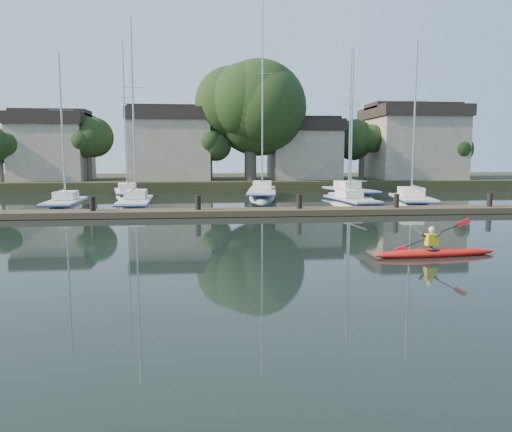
{
  "coord_description": "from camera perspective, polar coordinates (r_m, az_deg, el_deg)",
  "views": [
    {
      "loc": [
        -2.6,
        -15.17,
        3.55
      ],
      "look_at": [
        -0.64,
        3.9,
        1.2
      ],
      "focal_mm": 35.0,
      "sensor_mm": 36.0,
      "label": 1
    }
  ],
  "objects": [
    {
      "name": "sailboat_5",
      "position": [
        43.65,
        -14.48,
        1.87
      ],
      "size": [
        3.65,
        8.83,
        14.25
      ],
      "rotation": [
        0.0,
        0.0,
        0.2
      ],
      "color": "silver",
      "rests_on": "ground"
    },
    {
      "name": "sailboat_7",
      "position": [
        43.87,
        10.64,
        1.96
      ],
      "size": [
        3.68,
        8.88,
        13.91
      ],
      "rotation": [
        0.0,
        0.0,
        0.17
      ],
      "color": "silver",
      "rests_on": "ground"
    },
    {
      "name": "kayak",
      "position": [
        18.72,
        19.7,
        -3.8
      ],
      "size": [
        4.66,
        0.98,
        1.48
      ],
      "rotation": [
        0.0,
        0.0,
        0.08
      ],
      "color": "red",
      "rests_on": "ground"
    },
    {
      "name": "ground",
      "position": [
        15.8,
        3.77,
        -6.01
      ],
      "size": [
        160.0,
        160.0,
        0.0
      ],
      "primitive_type": "plane",
      "color": "black",
      "rests_on": "ground"
    },
    {
      "name": "sailboat_4",
      "position": [
        36.76,
        17.36,
        0.81
      ],
      "size": [
        3.57,
        7.75,
        12.7
      ],
      "rotation": [
        0.0,
        0.0,
        -0.18
      ],
      "color": "silver",
      "rests_on": "ground"
    },
    {
      "name": "sailboat_1",
      "position": [
        34.5,
        -13.58,
        0.57
      ],
      "size": [
        2.46,
        8.51,
        13.78
      ],
      "rotation": [
        0.0,
        0.0,
        0.05
      ],
      "color": "silver",
      "rests_on": "ground"
    },
    {
      "name": "sailboat_0",
      "position": [
        35.51,
        -20.97,
        0.49
      ],
      "size": [
        2.33,
        7.21,
        11.31
      ],
      "rotation": [
        0.0,
        0.0,
        0.05
      ],
      "color": "silver",
      "rests_on": "ground"
    },
    {
      "name": "sailboat_3",
      "position": [
        35.4,
        10.81,
        0.82
      ],
      "size": [
        2.79,
        7.66,
        12.08
      ],
      "rotation": [
        0.0,
        0.0,
        0.11
      ],
      "color": "silver",
      "rests_on": "ground"
    },
    {
      "name": "shore",
      "position": [
        55.62,
        -1.54,
        6.65
      ],
      "size": [
        90.0,
        25.25,
        12.75
      ],
      "color": "black",
      "rests_on": "ground"
    },
    {
      "name": "sailboat_6",
      "position": [
        42.07,
        0.71,
        1.87
      ],
      "size": [
        3.79,
        11.24,
        17.53
      ],
      "rotation": [
        0.0,
        0.0,
        -0.14
      ],
      "color": "silver",
      "rests_on": "ground"
    },
    {
      "name": "dock",
      "position": [
        29.48,
        -0.78,
        0.47
      ],
      "size": [
        34.0,
        2.0,
        1.8
      ],
      "color": "#473A29",
      "rests_on": "ground"
    }
  ]
}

